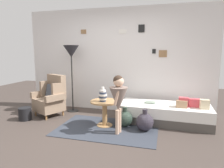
{
  "coord_description": "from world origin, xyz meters",
  "views": [
    {
      "loc": [
        1.23,
        -3.01,
        1.51
      ],
      "look_at": [
        0.15,
        0.95,
        0.85
      ],
      "focal_mm": 31.88,
      "sensor_mm": 36.0,
      "label": 1
    }
  ],
  "objects_px": {
    "floor_lamp": "(71,54)",
    "demijohn_far": "(145,122)",
    "daybed": "(164,113)",
    "armchair": "(51,97)",
    "vase_striped": "(103,95)",
    "person_child": "(118,97)",
    "demijohn_near": "(125,119)",
    "magazine_basket": "(25,114)",
    "book_on_daybed": "(150,102)",
    "side_table": "(105,108)"
  },
  "relations": [
    {
      "from": "vase_striped",
      "to": "person_child",
      "type": "height_order",
      "value": "person_child"
    },
    {
      "from": "demijohn_near",
      "to": "floor_lamp",
      "type": "bearing_deg",
      "value": 154.66
    },
    {
      "from": "floor_lamp",
      "to": "book_on_daybed",
      "type": "xyz_separation_m",
      "value": [
        1.98,
        -0.23,
        -1.04
      ]
    },
    {
      "from": "person_child",
      "to": "book_on_daybed",
      "type": "distance_m",
      "value": 1.05
    },
    {
      "from": "vase_striped",
      "to": "demijohn_near",
      "type": "relative_size",
      "value": 0.73
    },
    {
      "from": "book_on_daybed",
      "to": "demijohn_far",
      "type": "relative_size",
      "value": 0.51
    },
    {
      "from": "book_on_daybed",
      "to": "demijohn_near",
      "type": "bearing_deg",
      "value": -133.72
    },
    {
      "from": "floor_lamp",
      "to": "demijohn_far",
      "type": "bearing_deg",
      "value": -23.42
    },
    {
      "from": "demijohn_near",
      "to": "demijohn_far",
      "type": "distance_m",
      "value": 0.43
    },
    {
      "from": "armchair",
      "to": "book_on_daybed",
      "type": "height_order",
      "value": "armchair"
    },
    {
      "from": "armchair",
      "to": "demijohn_near",
      "type": "xyz_separation_m",
      "value": [
        1.87,
        -0.29,
        -0.27
      ]
    },
    {
      "from": "person_child",
      "to": "demijohn_far",
      "type": "distance_m",
      "value": 0.75
    },
    {
      "from": "demijohn_near",
      "to": "magazine_basket",
      "type": "distance_m",
      "value": 2.26
    },
    {
      "from": "armchair",
      "to": "demijohn_far",
      "type": "distance_m",
      "value": 2.34
    },
    {
      "from": "person_child",
      "to": "book_on_daybed",
      "type": "xyz_separation_m",
      "value": [
        0.51,
        0.87,
        -0.29
      ]
    },
    {
      "from": "side_table",
      "to": "vase_striped",
      "type": "bearing_deg",
      "value": -107.27
    },
    {
      "from": "daybed",
      "to": "magazine_basket",
      "type": "bearing_deg",
      "value": -167.85
    },
    {
      "from": "vase_striped",
      "to": "demijohn_far",
      "type": "height_order",
      "value": "vase_striped"
    },
    {
      "from": "vase_striped",
      "to": "person_child",
      "type": "relative_size",
      "value": 0.27
    },
    {
      "from": "armchair",
      "to": "floor_lamp",
      "type": "distance_m",
      "value": 1.16
    },
    {
      "from": "demijohn_near",
      "to": "demijohn_far",
      "type": "bearing_deg",
      "value": -15.98
    },
    {
      "from": "side_table",
      "to": "vase_striped",
      "type": "distance_m",
      "value": 0.28
    },
    {
      "from": "armchair",
      "to": "daybed",
      "type": "relative_size",
      "value": 0.5
    },
    {
      "from": "person_child",
      "to": "demijohn_near",
      "type": "bearing_deg",
      "value": 83.76
    },
    {
      "from": "floor_lamp",
      "to": "demijohn_near",
      "type": "relative_size",
      "value": 4.13
    },
    {
      "from": "book_on_daybed",
      "to": "side_table",
      "type": "bearing_deg",
      "value": -147.33
    },
    {
      "from": "daybed",
      "to": "book_on_daybed",
      "type": "height_order",
      "value": "book_on_daybed"
    },
    {
      "from": "person_child",
      "to": "armchair",
      "type": "bearing_deg",
      "value": 159.6
    },
    {
      "from": "armchair",
      "to": "demijohn_far",
      "type": "relative_size",
      "value": 2.26
    },
    {
      "from": "person_child",
      "to": "book_on_daybed",
      "type": "height_order",
      "value": "person_child"
    },
    {
      "from": "daybed",
      "to": "armchair",
      "type": "bearing_deg",
      "value": -176.43
    },
    {
      "from": "vase_striped",
      "to": "book_on_daybed",
      "type": "relative_size",
      "value": 1.34
    },
    {
      "from": "floor_lamp",
      "to": "demijohn_near",
      "type": "height_order",
      "value": "floor_lamp"
    },
    {
      "from": "armchair",
      "to": "book_on_daybed",
      "type": "distance_m",
      "value": 2.34
    },
    {
      "from": "armchair",
      "to": "book_on_daybed",
      "type": "bearing_deg",
      "value": 4.75
    },
    {
      "from": "floor_lamp",
      "to": "vase_striped",
      "type": "bearing_deg",
      "value": -37.9
    },
    {
      "from": "floor_lamp",
      "to": "demijohn_near",
      "type": "xyz_separation_m",
      "value": [
        1.51,
        -0.72,
        -1.29
      ]
    },
    {
      "from": "side_table",
      "to": "book_on_daybed",
      "type": "relative_size",
      "value": 2.66
    },
    {
      "from": "book_on_daybed",
      "to": "demijohn_near",
      "type": "height_order",
      "value": "book_on_daybed"
    },
    {
      "from": "daybed",
      "to": "vase_striped",
      "type": "height_order",
      "value": "vase_striped"
    },
    {
      "from": "side_table",
      "to": "demijohn_near",
      "type": "relative_size",
      "value": 1.44
    },
    {
      "from": "side_table",
      "to": "armchair",
      "type": "bearing_deg",
      "value": 166.01
    },
    {
      "from": "armchair",
      "to": "magazine_basket",
      "type": "height_order",
      "value": "armchair"
    },
    {
      "from": "floor_lamp",
      "to": "demijohn_near",
      "type": "bearing_deg",
      "value": -25.34
    },
    {
      "from": "floor_lamp",
      "to": "book_on_daybed",
      "type": "relative_size",
      "value": 7.63
    },
    {
      "from": "armchair",
      "to": "magazine_basket",
      "type": "bearing_deg",
      "value": -127.93
    },
    {
      "from": "floor_lamp",
      "to": "magazine_basket",
      "type": "bearing_deg",
      "value": -128.84
    },
    {
      "from": "vase_striped",
      "to": "magazine_basket",
      "type": "distance_m",
      "value": 1.89
    },
    {
      "from": "book_on_daybed",
      "to": "magazine_basket",
      "type": "xyz_separation_m",
      "value": [
        -2.71,
        -0.68,
        -0.28
      ]
    },
    {
      "from": "floor_lamp",
      "to": "armchair",
      "type": "bearing_deg",
      "value": -129.85
    }
  ]
}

